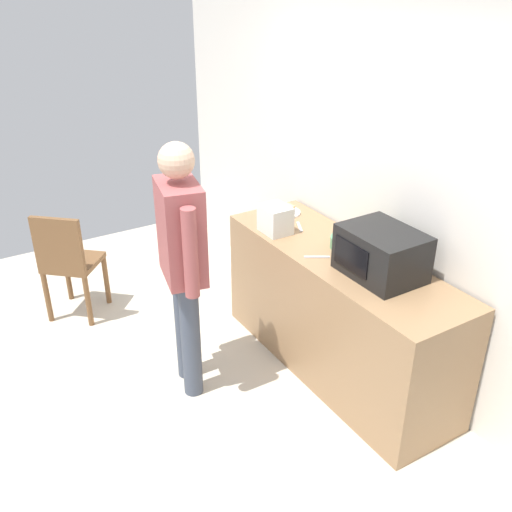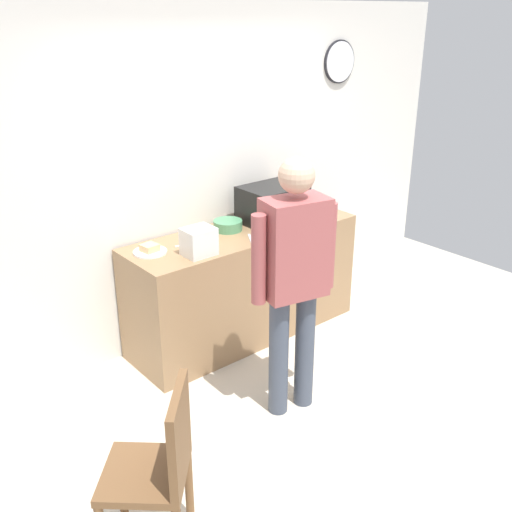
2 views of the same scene
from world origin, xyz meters
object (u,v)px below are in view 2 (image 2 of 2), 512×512
(spoon_utensil, at_px, (250,238))
(person_standing, at_px, (294,271))
(fork_utensil, at_px, (187,246))
(salad_bowl, at_px, (228,225))
(wooden_chair, at_px, (160,466))
(sandwich_plate, at_px, (150,250))
(microwave, at_px, (273,204))
(toaster, at_px, (199,242))

(spoon_utensil, bearing_deg, person_standing, -111.26)
(fork_utensil, relative_size, spoon_utensil, 1.00)
(salad_bowl, relative_size, person_standing, 0.13)
(spoon_utensil, distance_m, wooden_chair, 2.08)
(salad_bowl, distance_m, person_standing, 1.13)
(salad_bowl, height_order, fork_utensil, salad_bowl)
(salad_bowl, bearing_deg, wooden_chair, -135.98)
(salad_bowl, bearing_deg, sandwich_plate, -178.23)
(salad_bowl, xyz_separation_m, spoon_utensil, (0.01, -0.26, -0.04))
(microwave, height_order, wooden_chair, microwave)
(sandwich_plate, height_order, salad_bowl, salad_bowl)
(spoon_utensil, relative_size, wooden_chair, 0.18)
(microwave, distance_m, toaster, 0.90)
(fork_utensil, height_order, person_standing, person_standing)
(microwave, relative_size, sandwich_plate, 2.06)
(sandwich_plate, distance_m, salad_bowl, 0.72)
(sandwich_plate, xyz_separation_m, spoon_utensil, (0.73, -0.24, -0.02))
(toaster, distance_m, fork_utensil, 0.22)
(sandwich_plate, relative_size, spoon_utensil, 1.43)
(toaster, relative_size, person_standing, 0.13)
(microwave, height_order, salad_bowl, microwave)
(salad_bowl, distance_m, toaster, 0.55)
(toaster, relative_size, spoon_utensil, 1.29)
(spoon_utensil, bearing_deg, wooden_chair, -141.59)
(fork_utensil, height_order, spoon_utensil, same)
(toaster, bearing_deg, wooden_chair, -131.67)
(sandwich_plate, height_order, spoon_utensil, sandwich_plate)
(toaster, xyz_separation_m, spoon_utensil, (0.48, 0.01, -0.10))
(sandwich_plate, height_order, wooden_chair, sandwich_plate)
(spoon_utensil, xyz_separation_m, wooden_chair, (-1.60, -1.27, -0.40))
(person_standing, bearing_deg, microwave, 54.92)
(microwave, relative_size, wooden_chair, 0.53)
(salad_bowl, relative_size, wooden_chair, 0.24)
(fork_utensil, xyz_separation_m, wooden_chair, (-1.14, -1.45, -0.40))
(fork_utensil, height_order, wooden_chair, wooden_chair)
(spoon_utensil, bearing_deg, fork_utensil, 158.01)
(toaster, bearing_deg, microwave, 13.20)
(toaster, bearing_deg, spoon_utensil, 1.59)
(salad_bowl, relative_size, fork_utensil, 1.35)
(fork_utensil, bearing_deg, toaster, -96.69)
(person_standing, bearing_deg, sandwich_plate, 111.29)
(microwave, height_order, fork_utensil, microwave)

